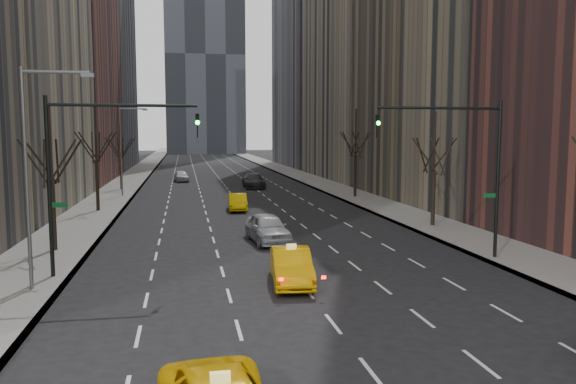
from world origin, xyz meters
TOP-DOWN VIEW (x-y plane):
  - ground at (0.00, 0.00)m, footprint 400.00×400.00m
  - sidewalk_left at (-12.25, 70.00)m, footprint 4.50×320.00m
  - sidewalk_right at (12.25, 70.00)m, footprint 4.50×320.00m
  - bld_left_far at (-21.50, 66.00)m, footprint 14.00×28.00m
  - bld_left_deep at (-21.50, 96.00)m, footprint 14.00×30.00m
  - bld_right_far at (21.50, 64.00)m, footprint 14.00×28.00m
  - bld_right_deep at (21.50, 95.00)m, footprint 14.00×30.00m
  - tree_lw_b at (-12.00, 18.00)m, footprint 3.36×3.50m
  - tree_lw_c at (-12.00, 34.00)m, footprint 3.36×3.50m
  - tree_lw_d at (-12.00, 52.00)m, footprint 3.36×3.50m
  - tree_rw_b at (12.00, 22.00)m, footprint 3.36×3.50m
  - tree_rw_c at (12.00, 40.00)m, footprint 3.36×3.50m
  - traffic_mast_left at (-9.11, 12.00)m, footprint 6.69×0.39m
  - traffic_mast_right at (9.11, 12.00)m, footprint 6.69×0.39m
  - streetlight_near at (-10.84, 10.00)m, footprint 2.83×0.22m
  - streetlight_far at (-10.84, 45.00)m, footprint 2.83×0.22m
  - taxi_sedan at (-0.44, 9.32)m, footprint 2.07×4.79m
  - silver_sedan_ahead at (-0.09, 18.81)m, footprint 2.53×5.20m
  - far_taxi at (-0.53, 32.94)m, footprint 1.70×4.33m
  - far_suv_grey at (3.17, 52.07)m, footprint 2.44×5.89m
  - far_car_white at (-5.36, 62.63)m, footprint 2.27×4.59m

SIDE VIEW (x-z plane):
  - ground at x=0.00m, z-range 0.00..0.00m
  - sidewalk_left at x=-12.25m, z-range 0.00..0.15m
  - sidewalk_right at x=12.25m, z-range 0.00..0.15m
  - far_taxi at x=-0.53m, z-range 0.00..1.40m
  - far_car_white at x=-5.36m, z-range 0.00..1.51m
  - taxi_sedan at x=-0.44m, z-range 0.00..1.53m
  - far_suv_grey at x=3.17m, z-range 0.00..1.70m
  - silver_sedan_ahead at x=-0.09m, z-range 0.00..1.71m
  - tree_lw_d at x=-12.00m, z-range -0.12..7.24m
  - tree_lw_b at x=-12.00m, z-range -0.19..7.63m
  - tree_rw_b at x=12.00m, z-range -0.19..7.63m
  - tree_lw_c at x=-12.00m, z-range -0.33..8.41m
  - tree_rw_c at x=12.00m, z-range -0.33..8.41m
  - traffic_mast_left at x=-9.11m, z-range 1.49..9.49m
  - traffic_mast_right at x=9.11m, z-range 1.49..9.49m
  - streetlight_near at x=-10.84m, z-range 1.12..10.12m
  - streetlight_far at x=-10.84m, z-range 1.12..10.12m
  - bld_left_far at x=-21.50m, z-range 0.00..44.00m
  - bld_right_far at x=21.50m, z-range 0.00..50.00m
  - bld_right_deep at x=21.50m, z-range 0.00..58.00m
  - bld_left_deep at x=-21.50m, z-range 0.00..60.00m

